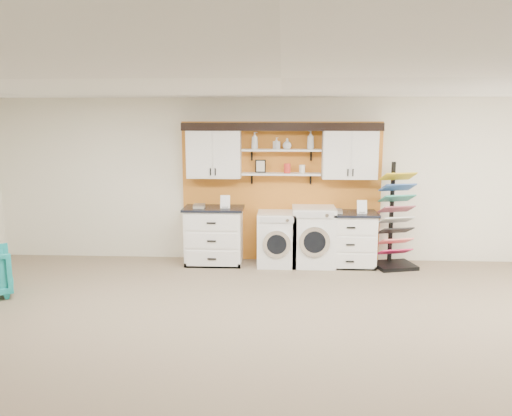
# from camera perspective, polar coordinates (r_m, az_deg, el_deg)

# --- Properties ---
(floor) EXTENTS (10.00, 10.00, 0.00)m
(floor) POSITION_cam_1_polar(r_m,az_deg,el_deg) (5.17, 2.63, -18.01)
(floor) COLOR #876E5A
(floor) RESTS_ON ground
(ceiling) EXTENTS (10.00, 10.00, 0.00)m
(ceiling) POSITION_cam_1_polar(r_m,az_deg,el_deg) (4.58, 2.92, 14.64)
(ceiling) COLOR white
(ceiling) RESTS_ON wall_back
(wall_back) EXTENTS (10.00, 0.00, 10.00)m
(wall_back) POSITION_cam_1_polar(r_m,az_deg,el_deg) (8.63, 2.89, 3.19)
(wall_back) COLOR #EDE4CC
(wall_back) RESTS_ON floor
(accent_panel) EXTENTS (3.40, 0.07, 2.40)m
(accent_panel) POSITION_cam_1_polar(r_m,az_deg,el_deg) (8.62, 2.88, 1.84)
(accent_panel) COLOR #C87222
(accent_panel) RESTS_ON wall_back
(upper_cabinet_left) EXTENTS (0.90, 0.35, 0.84)m
(upper_cabinet_left) POSITION_cam_1_polar(r_m,az_deg,el_deg) (8.45, -4.81, 6.30)
(upper_cabinet_left) COLOR white
(upper_cabinet_left) RESTS_ON wall_back
(upper_cabinet_right) EXTENTS (0.90, 0.35, 0.84)m
(upper_cabinet_right) POSITION_cam_1_polar(r_m,az_deg,el_deg) (8.45, 10.64, 6.16)
(upper_cabinet_right) COLOR white
(upper_cabinet_right) RESTS_ON wall_back
(shelf_lower) EXTENTS (1.32, 0.28, 0.03)m
(shelf_lower) POSITION_cam_1_polar(r_m,az_deg,el_deg) (8.41, 2.89, 3.91)
(shelf_lower) COLOR white
(shelf_lower) RESTS_ON wall_back
(shelf_upper) EXTENTS (1.32, 0.28, 0.03)m
(shelf_upper) POSITION_cam_1_polar(r_m,az_deg,el_deg) (8.38, 2.92, 6.63)
(shelf_upper) COLOR white
(shelf_upper) RESTS_ON wall_back
(crown_molding) EXTENTS (3.30, 0.41, 0.13)m
(crown_molding) POSITION_cam_1_polar(r_m,az_deg,el_deg) (8.38, 2.94, 9.35)
(crown_molding) COLOR black
(crown_molding) RESTS_ON wall_back
(picture_frame) EXTENTS (0.18, 0.02, 0.22)m
(picture_frame) POSITION_cam_1_polar(r_m,az_deg,el_deg) (8.46, 0.52, 4.80)
(picture_frame) COLOR black
(picture_frame) RESTS_ON shelf_lower
(canister_red) EXTENTS (0.11, 0.11, 0.16)m
(canister_red) POSITION_cam_1_polar(r_m,az_deg,el_deg) (8.40, 3.58, 4.55)
(canister_red) COLOR red
(canister_red) RESTS_ON shelf_lower
(canister_cream) EXTENTS (0.10, 0.10, 0.14)m
(canister_cream) POSITION_cam_1_polar(r_m,az_deg,el_deg) (8.41, 5.29, 4.46)
(canister_cream) COLOR silver
(canister_cream) RESTS_ON shelf_lower
(base_cabinet_left) EXTENTS (1.00, 0.66, 0.98)m
(base_cabinet_left) POSITION_cam_1_polar(r_m,az_deg,el_deg) (8.51, -4.81, -3.16)
(base_cabinet_left) COLOR white
(base_cabinet_left) RESTS_ON floor
(base_cabinet_right) EXTENTS (0.94, 0.66, 0.92)m
(base_cabinet_right) POSITION_cam_1_polar(r_m,az_deg,el_deg) (8.51, 10.47, -3.50)
(base_cabinet_right) COLOR white
(base_cabinet_right) RESTS_ON floor
(washer) EXTENTS (0.65, 0.71, 0.90)m
(washer) POSITION_cam_1_polar(r_m,az_deg,el_deg) (8.44, 2.41, -3.51)
(washer) COLOR white
(washer) RESTS_ON floor
(dryer) EXTENTS (0.71, 0.71, 1.00)m
(dryer) POSITION_cam_1_polar(r_m,az_deg,el_deg) (8.44, 6.57, -3.23)
(dryer) COLOR white
(dryer) RESTS_ON floor
(sample_rack) EXTENTS (0.74, 0.67, 1.75)m
(sample_rack) POSITION_cam_1_polar(r_m,az_deg,el_deg) (8.58, 15.59, -2.99)
(sample_rack) COLOR black
(sample_rack) RESTS_ON floor
(soap_bottle_a) EXTENTS (0.14, 0.14, 0.28)m
(soap_bottle_a) POSITION_cam_1_polar(r_m,az_deg,el_deg) (8.38, -0.16, 7.72)
(soap_bottle_a) COLOR silver
(soap_bottle_a) RESTS_ON shelf_upper
(soap_bottle_b) EXTENTS (0.12, 0.13, 0.19)m
(soap_bottle_b) POSITION_cam_1_polar(r_m,az_deg,el_deg) (8.37, 2.36, 7.40)
(soap_bottle_b) COLOR silver
(soap_bottle_b) RESTS_ON shelf_upper
(soap_bottle_c) EXTENTS (0.18, 0.18, 0.18)m
(soap_bottle_c) POSITION_cam_1_polar(r_m,az_deg,el_deg) (8.37, 3.57, 7.35)
(soap_bottle_c) COLOR silver
(soap_bottle_c) RESTS_ON shelf_upper
(soap_bottle_d) EXTENTS (0.17, 0.17, 0.30)m
(soap_bottle_d) POSITION_cam_1_polar(r_m,az_deg,el_deg) (8.38, 6.25, 7.73)
(soap_bottle_d) COLOR silver
(soap_bottle_d) RESTS_ON shelf_upper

